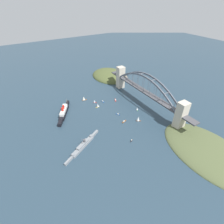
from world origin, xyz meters
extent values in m
plane|color=#283D4C|center=(0.00, 0.00, 0.00)|extent=(1400.00, 1400.00, 0.00)
cube|color=beige|center=(-92.10, 0.00, 26.36)|extent=(14.37, 16.82, 52.73)
cube|color=beige|center=(92.10, 0.00, 26.36)|extent=(14.37, 16.82, 52.73)
cube|color=#47474C|center=(0.00, 0.00, 29.50)|extent=(169.83, 13.64, 2.40)
cube|color=#47474C|center=(-111.29, 0.00, 29.50)|extent=(24.00, 13.64, 2.40)
cube|color=#47474C|center=(111.29, 0.00, 29.50)|extent=(24.00, 13.64, 2.40)
cube|color=slate|center=(-79.66, -6.14, 35.70)|extent=(19.54, 1.80, 15.02)
cube|color=slate|center=(-61.96, -6.14, 46.72)|extent=(19.23, 1.80, 12.46)
cube|color=slate|center=(-44.25, -6.14, 54.99)|extent=(18.86, 1.80, 9.87)
cube|color=slate|center=(-26.55, -6.14, 60.50)|extent=(18.43, 1.80, 7.25)
cube|color=slate|center=(-8.85, -6.14, 63.26)|extent=(17.95, 1.80, 4.57)
cube|color=slate|center=(8.85, -6.14, 63.26)|extent=(17.95, 1.80, 4.57)
cube|color=slate|center=(26.55, -6.14, 60.50)|extent=(18.43, 1.80, 7.25)
cube|color=slate|center=(44.25, -6.14, 54.99)|extent=(18.86, 1.80, 9.87)
cube|color=slate|center=(61.96, -6.14, 46.72)|extent=(19.23, 1.80, 12.46)
cube|color=slate|center=(79.66, -6.14, 35.70)|extent=(19.54, 1.80, 15.02)
cube|color=slate|center=(-79.66, 6.14, 35.70)|extent=(19.54, 1.80, 15.02)
cube|color=slate|center=(-61.96, 6.14, 46.72)|extent=(19.23, 1.80, 12.46)
cube|color=slate|center=(-44.25, 6.14, 54.99)|extent=(18.86, 1.80, 9.87)
cube|color=slate|center=(-26.55, 6.14, 60.50)|extent=(18.43, 1.80, 7.25)
cube|color=slate|center=(-8.85, 6.14, 63.26)|extent=(17.95, 1.80, 4.57)
cube|color=slate|center=(8.85, 6.14, 63.26)|extent=(17.95, 1.80, 4.57)
cube|color=slate|center=(26.55, 6.14, 60.50)|extent=(18.43, 1.80, 7.25)
cube|color=slate|center=(44.25, 6.14, 54.99)|extent=(18.86, 1.80, 9.87)
cube|color=slate|center=(61.96, 6.14, 46.72)|extent=(19.23, 1.80, 12.46)
cube|color=slate|center=(79.66, 6.14, 35.70)|extent=(19.54, 1.80, 15.02)
cube|color=slate|center=(-88.51, 0.00, 29.50)|extent=(1.40, 12.28, 1.40)
cube|color=slate|center=(-53.10, 0.00, 51.55)|extent=(1.40, 12.28, 1.40)
cube|color=slate|center=(-17.70, 0.00, 62.57)|extent=(1.40, 12.28, 1.40)
cube|color=slate|center=(17.70, 0.00, 62.57)|extent=(1.40, 12.28, 1.40)
cube|color=slate|center=(53.10, 0.00, 51.55)|extent=(1.40, 12.28, 1.40)
cube|color=slate|center=(88.51, 0.00, 29.50)|extent=(1.40, 12.28, 1.40)
cylinder|color=slate|center=(-70.81, -6.14, 36.30)|extent=(0.56, 0.56, 11.20)
cylinder|color=slate|center=(-70.81, 6.14, 36.30)|extent=(0.56, 0.56, 11.20)
cylinder|color=slate|center=(-53.10, -6.14, 41.12)|extent=(0.56, 0.56, 20.85)
cylinder|color=slate|center=(-53.10, 6.14, 41.12)|extent=(0.56, 0.56, 20.85)
cylinder|color=slate|center=(-35.40, -6.14, 44.57)|extent=(0.56, 0.56, 27.74)
cylinder|color=slate|center=(-35.40, 6.14, 44.57)|extent=(0.56, 0.56, 27.74)
cylinder|color=slate|center=(-17.70, -6.14, 46.64)|extent=(0.56, 0.56, 31.87)
cylinder|color=slate|center=(-17.70, 6.14, 46.64)|extent=(0.56, 0.56, 31.87)
cylinder|color=slate|center=(0.00, -6.14, 47.32)|extent=(0.56, 0.56, 33.25)
cylinder|color=slate|center=(0.00, 6.14, 47.32)|extent=(0.56, 0.56, 33.25)
cylinder|color=slate|center=(17.70, -6.14, 46.64)|extent=(0.56, 0.56, 31.87)
cylinder|color=slate|center=(17.70, 6.14, 46.64)|extent=(0.56, 0.56, 31.87)
cylinder|color=slate|center=(35.40, -6.14, 44.57)|extent=(0.56, 0.56, 27.74)
cylinder|color=slate|center=(35.40, 6.14, 44.57)|extent=(0.56, 0.56, 27.74)
cylinder|color=slate|center=(53.10, -6.14, 41.12)|extent=(0.56, 0.56, 20.85)
cylinder|color=slate|center=(53.10, 6.14, 41.12)|extent=(0.56, 0.56, 20.85)
cylinder|color=slate|center=(70.81, -6.14, 36.30)|extent=(0.56, 0.56, 11.20)
cylinder|color=slate|center=(70.81, 6.14, 36.30)|extent=(0.56, 0.56, 11.20)
ellipsoid|color=#515B38|center=(-156.13, 4.20, 0.00)|extent=(154.50, 94.94, 16.11)
ellipsoid|color=#4C562D|center=(165.34, -12.27, 0.00)|extent=(114.89, 92.18, 28.36)
ellipsoid|color=#756B5B|center=(139.49, -37.62, 0.00)|extent=(40.21, 27.65, 15.60)
cube|color=black|center=(52.84, 157.98, 3.24)|extent=(46.46, 32.42, 6.49)
cube|color=black|center=(80.72, 141.64, 3.24)|extent=(16.49, 12.52, 6.49)
cube|color=black|center=(24.95, 174.32, 3.24)|extent=(17.00, 13.39, 6.49)
cube|color=white|center=(52.84, 157.98, 9.17)|extent=(35.31, 25.10, 5.38)
cube|color=white|center=(61.46, 152.92, 13.46)|extent=(10.38, 9.97, 3.20)
cylinder|color=red|center=(54.41, 157.06, 15.20)|extent=(4.12, 4.12, 6.68)
cylinder|color=red|center=(47.35, 161.19, 15.20)|extent=(4.12, 4.12, 6.68)
cylinder|color=tan|center=(78.98, 142.66, 11.49)|extent=(0.50, 0.50, 10.00)
cube|color=gray|center=(-47.88, 161.58, 2.04)|extent=(30.09, 46.06, 4.07)
cube|color=gray|center=(-63.89, 190.01, 2.04)|extent=(10.74, 15.75, 4.07)
cube|color=gray|center=(-31.87, 133.16, 2.04)|extent=(11.28, 16.06, 4.07)
cube|color=gray|center=(-47.88, 161.58, 5.71)|extent=(16.87, 24.05, 3.27)
cylinder|color=gray|center=(-58.89, 181.12, 5.17)|extent=(4.88, 4.88, 2.20)
cylinder|color=gray|center=(-36.87, 142.04, 5.17)|extent=(4.88, 4.88, 2.20)
cylinder|color=gray|center=(-47.88, 161.58, 12.35)|extent=(0.60, 0.60, 10.00)
cylinder|color=#4C4C51|center=(-45.48, 157.32, 9.55)|extent=(3.83, 3.83, 4.40)
cylinder|color=#B7B7B2|center=(-44.62, -60.05, 0.45)|extent=(4.63, 4.98, 0.90)
cylinder|color=#B7B7B2|center=(-46.86, -58.03, 0.45)|extent=(4.63, 4.98, 0.90)
cylinder|color=navy|center=(-44.62, -60.05, 1.57)|extent=(0.14, 0.14, 1.34)
cylinder|color=navy|center=(-46.86, -58.03, 1.57)|extent=(0.14, 0.14, 1.34)
ellipsoid|color=#B21E19|center=(-45.74, -59.04, 2.89)|extent=(5.76, 6.18, 1.32)
cylinder|color=navy|center=(-47.90, -61.42, 2.89)|extent=(1.46, 1.43, 1.25)
cube|color=#B21E19|center=(-46.34, -59.70, 3.45)|extent=(9.46, 8.78, 0.20)
cube|color=#B21E19|center=(-43.64, -56.71, 3.03)|extent=(3.90, 3.67, 0.12)
cube|color=navy|center=(-43.64, -56.71, 4.30)|extent=(0.83, 0.90, 1.50)
cube|color=brown|center=(-28.99, 71.06, 0.62)|extent=(4.71, 7.44, 1.25)
cube|color=brown|center=(-27.53, 66.66, 0.62)|extent=(2.12, 2.66, 1.25)
cube|color=brown|center=(-30.45, 75.47, 0.62)|extent=(2.39, 2.75, 1.25)
cube|color=beige|center=(-29.26, 71.89, 1.94)|extent=(3.11, 3.97, 1.38)
cube|color=black|center=(-76.14, 88.89, 0.43)|extent=(3.58, 4.69, 0.87)
cube|color=black|center=(-77.51, 91.48, 0.43)|extent=(1.53, 1.74, 0.87)
cube|color=black|center=(-74.78, 86.30, 0.43)|extent=(1.70, 1.83, 0.87)
cube|color=beige|center=(-75.89, 88.41, 1.36)|extent=(2.25, 2.59, 0.98)
cube|color=brown|center=(80.15, 103.01, 0.49)|extent=(3.01, 6.61, 0.98)
cube|color=brown|center=(79.99, 98.67, 0.49)|extent=(1.33, 2.22, 0.98)
cube|color=brown|center=(80.30, 107.36, 0.49)|extent=(1.58, 2.22, 0.98)
cylinder|color=tan|center=(80.13, 102.47, 5.99)|extent=(0.16, 0.16, 10.01)
cone|color=silver|center=(80.20, 104.37, 5.49)|extent=(6.18, 6.18, 8.01)
cube|color=brown|center=(-40.88, 46.54, 0.38)|extent=(5.27, 6.14, 0.76)
cube|color=brown|center=(-42.87, 43.42, 0.38)|extent=(2.02, 2.22, 0.76)
cube|color=brown|center=(-38.88, 49.67, 0.38)|extent=(2.23, 2.35, 0.76)
cylinder|color=tan|center=(-41.12, 46.15, 5.79)|extent=(0.16, 0.16, 10.07)
cone|color=white|center=(-40.25, 47.52, 5.29)|extent=(7.03, 7.03, 8.05)
cube|color=#B2231E|center=(44.82, 43.93, 0.50)|extent=(7.34, 5.51, 1.01)
cube|color=#B2231E|center=(48.89, 41.97, 0.50)|extent=(2.71, 2.40, 1.01)
cube|color=#B2231E|center=(40.75, 45.88, 0.50)|extent=(2.85, 2.68, 1.01)
cube|color=beige|center=(44.06, 44.29, 1.66)|extent=(4.04, 3.53, 1.30)
cube|color=#2D6B3D|center=(-12.00, 27.18, 0.41)|extent=(4.83, 2.86, 0.81)
cube|color=#2D6B3D|center=(-14.92, 27.92, 0.41)|extent=(1.66, 1.16, 0.81)
cube|color=#2D6B3D|center=(-9.08, 26.43, 0.41)|extent=(1.70, 1.32, 0.81)
cylinder|color=tan|center=(-12.36, 27.27, 4.01)|extent=(0.16, 0.16, 6.40)
cone|color=white|center=(-11.09, 26.95, 3.69)|extent=(5.04, 5.04, 5.12)
cube|color=#234C8C|center=(-3.29, 68.69, 0.41)|extent=(5.65, 4.40, 0.81)
cube|color=#234C8C|center=(-0.16, 70.54, 0.41)|extent=(2.09, 1.82, 0.81)
cube|color=#234C8C|center=(-6.42, 66.84, 0.41)|extent=(2.20, 2.00, 0.81)
cube|color=beige|center=(-3.88, 68.35, 1.36)|extent=(3.11, 2.69, 1.09)
cube|color=gold|center=(39.84, 91.19, 0.53)|extent=(2.62, 5.07, 1.05)
cube|color=gold|center=(39.61, 94.46, 0.53)|extent=(1.14, 1.71, 1.05)
cube|color=gold|center=(40.06, 87.91, 0.53)|extent=(1.34, 1.72, 1.05)
cylinder|color=tan|center=(39.81, 91.60, 5.37)|extent=(0.16, 0.16, 8.64)
cone|color=white|center=(39.91, 90.16, 4.94)|extent=(4.81, 4.81, 6.91)
cube|color=#B2231E|center=(58.87, 87.64, 0.49)|extent=(3.93, 4.42, 0.97)
cube|color=#B2231E|center=(57.09, 85.35, 0.49)|extent=(1.46, 1.59, 0.97)
cube|color=#B2231E|center=(60.65, 89.94, 0.49)|extent=(1.57, 1.68, 0.97)
cylinder|color=tan|center=(58.64, 87.36, 4.39)|extent=(0.16, 0.16, 6.83)
cone|color=white|center=(59.42, 88.36, 4.05)|extent=(5.60, 5.60, 5.47)
cube|color=#234C8C|center=(53.13, 71.17, 0.42)|extent=(6.25, 3.18, 0.85)
cube|color=#234C8C|center=(49.21, 70.53, 0.42)|extent=(2.16, 1.54, 0.85)
cube|color=#234C8C|center=(57.06, 71.81, 0.42)|extent=(2.20, 1.79, 0.85)
cube|color=beige|center=(53.87, 71.29, 1.50)|extent=(3.23, 2.26, 1.30)
camera|label=1|loc=(-231.16, 219.28, 198.68)|focal=27.54mm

